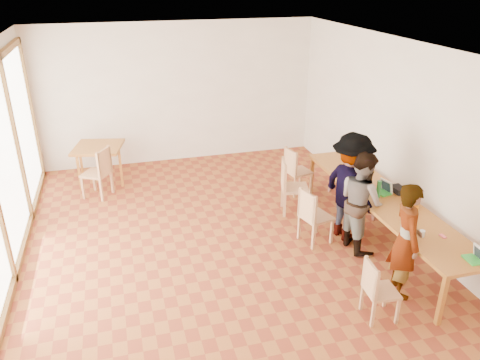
% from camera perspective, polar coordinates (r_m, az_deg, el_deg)
% --- Properties ---
extents(ground, '(8.00, 8.00, 0.00)m').
position_cam_1_polar(ground, '(7.26, -2.23, -8.66)').
color(ground, '#9A5225').
rests_on(ground, ground).
extents(wall_back, '(6.00, 0.10, 3.00)m').
position_cam_1_polar(wall_back, '(10.32, -7.55, 10.40)').
color(wall_back, white).
rests_on(wall_back, ground).
extents(wall_right, '(0.10, 8.00, 3.00)m').
position_cam_1_polar(wall_right, '(7.75, 19.78, 4.44)').
color(wall_right, white).
rests_on(wall_right, ground).
extents(ceiling, '(6.00, 8.00, 0.04)m').
position_cam_1_polar(ceiling, '(6.16, -2.70, 15.63)').
color(ceiling, white).
rests_on(ceiling, wall_back).
extents(communal_table, '(0.80, 4.00, 0.75)m').
position_cam_1_polar(communal_table, '(7.54, 17.13, -2.35)').
color(communal_table, '#AA6F25').
rests_on(communal_table, ground).
extents(side_table, '(0.90, 0.90, 0.75)m').
position_cam_1_polar(side_table, '(9.72, -16.89, 3.53)').
color(side_table, '#AA6F25').
rests_on(side_table, ground).
extents(chair_near, '(0.40, 0.40, 0.42)m').
position_cam_1_polar(chair_near, '(5.98, 16.23, -12.16)').
color(chair_near, tan).
rests_on(chair_near, ground).
extents(chair_mid, '(0.52, 0.52, 0.48)m').
position_cam_1_polar(chair_mid, '(7.28, 8.74, -3.79)').
color(chair_mid, tan).
rests_on(chair_mid, ground).
extents(chair_far, '(0.55, 0.55, 0.52)m').
position_cam_1_polar(chair_far, '(8.14, 6.03, -0.15)').
color(chair_far, tan).
rests_on(chair_far, ground).
extents(chair_empty, '(0.49, 0.49, 0.48)m').
position_cam_1_polar(chair_empty, '(8.88, 6.66, 1.65)').
color(chair_empty, tan).
rests_on(chair_empty, ground).
extents(chair_spare, '(0.62, 0.62, 0.51)m').
position_cam_1_polar(chair_spare, '(9.04, -16.68, 1.46)').
color(chair_spare, tan).
rests_on(chair_spare, ground).
extents(person_near, '(0.51, 0.65, 1.58)m').
position_cam_1_polar(person_near, '(6.37, 19.57, -6.97)').
color(person_near, gray).
rests_on(person_near, ground).
extents(person_mid, '(0.64, 0.80, 1.56)m').
position_cam_1_polar(person_mid, '(7.23, 14.55, -2.49)').
color(person_mid, gray).
rests_on(person_mid, ground).
extents(person_far, '(0.84, 1.23, 1.75)m').
position_cam_1_polar(person_far, '(7.42, 13.31, -0.88)').
color(person_far, gray).
rests_on(person_far, ground).
extents(laptop_near, '(0.20, 0.23, 0.18)m').
position_cam_1_polar(laptop_near, '(6.35, 26.81, -8.33)').
color(laptop_near, green).
rests_on(laptop_near, communal_table).
extents(laptop_mid, '(0.26, 0.29, 0.21)m').
position_cam_1_polar(laptop_mid, '(7.64, 17.15, -1.09)').
color(laptop_mid, green).
rests_on(laptop_mid, communal_table).
extents(laptop_far, '(0.26, 0.27, 0.18)m').
position_cam_1_polar(laptop_far, '(7.80, 14.89, -0.36)').
color(laptop_far, green).
rests_on(laptop_far, communal_table).
extents(yellow_mug, '(0.14, 0.14, 0.11)m').
position_cam_1_polar(yellow_mug, '(7.19, 20.45, -3.27)').
color(yellow_mug, orange).
rests_on(yellow_mug, communal_table).
extents(green_bottle, '(0.07, 0.07, 0.28)m').
position_cam_1_polar(green_bottle, '(7.42, 16.54, -1.09)').
color(green_bottle, '#23833B').
rests_on(green_bottle, communal_table).
extents(clear_glass, '(0.07, 0.07, 0.09)m').
position_cam_1_polar(clear_glass, '(6.59, 21.31, -6.10)').
color(clear_glass, silver).
rests_on(clear_glass, communal_table).
extents(condiment_cup, '(0.08, 0.08, 0.06)m').
position_cam_1_polar(condiment_cup, '(7.62, 13.75, -0.99)').
color(condiment_cup, white).
rests_on(condiment_cup, communal_table).
extents(pink_phone, '(0.05, 0.10, 0.01)m').
position_cam_1_polar(pink_phone, '(6.71, 23.49, -6.30)').
color(pink_phone, '#F45467').
rests_on(pink_phone, communal_table).
extents(black_pouch, '(0.16, 0.26, 0.09)m').
position_cam_1_polar(black_pouch, '(7.73, 18.74, -1.11)').
color(black_pouch, black).
rests_on(black_pouch, communal_table).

